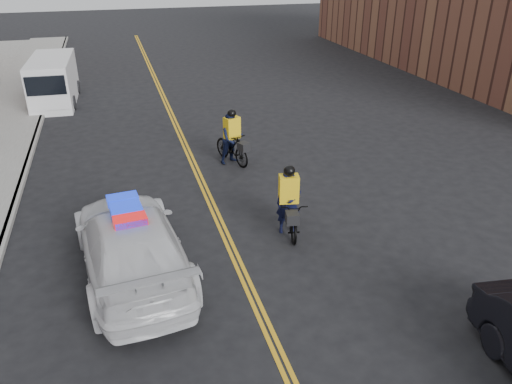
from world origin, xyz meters
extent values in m
plane|color=black|center=(0.00, 0.00, 0.00)|extent=(120.00, 120.00, 0.00)
cube|color=gold|center=(-0.08, 8.00, 0.01)|extent=(0.10, 60.00, 0.01)
cube|color=gold|center=(0.08, 8.00, 0.01)|extent=(0.10, 60.00, 0.01)
cube|color=gray|center=(-6.00, 8.00, 0.07)|extent=(0.20, 60.00, 0.15)
imported|color=white|center=(-2.61, 0.18, 0.86)|extent=(2.99, 6.13, 1.72)
cube|color=#0C26CC|center=(-2.61, 0.18, 1.80)|extent=(0.87, 1.64, 0.16)
cube|color=white|center=(-5.50, 16.94, 1.14)|extent=(2.16, 5.42, 2.28)
cube|color=white|center=(-5.58, 14.61, 0.94)|extent=(1.96, 0.86, 1.19)
cube|color=black|center=(-5.59, 14.22, 1.54)|extent=(1.79, 0.16, 0.89)
cylinder|color=black|center=(-6.49, 15.39, 0.35)|extent=(0.27, 0.70, 0.69)
cylinder|color=black|center=(-4.61, 15.32, 0.35)|extent=(0.27, 0.70, 0.69)
cylinder|color=black|center=(-6.39, 18.56, 0.35)|extent=(0.27, 0.70, 0.69)
cylinder|color=black|center=(-4.51, 18.49, 0.35)|extent=(0.27, 0.70, 0.69)
imported|color=black|center=(1.78, 1.01, 0.55)|extent=(1.12, 2.20, 1.10)
imported|color=black|center=(1.78, 1.01, 0.95)|extent=(0.76, 0.58, 1.89)
cube|color=yellow|center=(1.78, 1.01, 1.36)|extent=(0.60, 0.46, 0.80)
sphere|color=black|center=(1.78, 1.01, 1.90)|extent=(0.32, 0.32, 0.32)
cube|color=black|center=(1.63, 0.28, 0.86)|extent=(0.41, 0.45, 0.29)
imported|color=black|center=(1.47, 6.41, 0.62)|extent=(1.28, 2.14, 1.24)
imported|color=black|center=(1.47, 6.41, 0.96)|extent=(1.13, 1.01, 1.92)
cube|color=yellow|center=(1.47, 6.41, 1.38)|extent=(0.64, 0.54, 0.81)
sphere|color=black|center=(1.47, 6.41, 1.93)|extent=(0.32, 0.32, 0.32)
cube|color=black|center=(1.73, 5.71, 0.87)|extent=(0.47, 0.50, 0.30)
camera|label=1|loc=(-2.54, -10.67, 7.41)|focal=35.00mm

